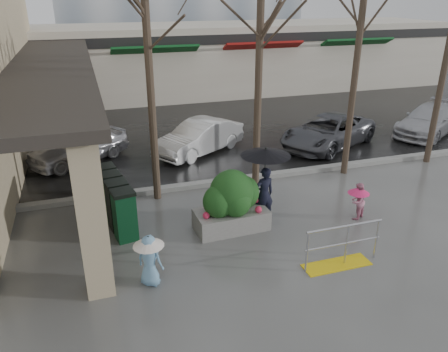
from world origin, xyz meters
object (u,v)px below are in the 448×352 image
tree_midwest (261,13)px  child_blue (149,256)px  woman (265,174)px  car_b (199,137)px  handrail (341,251)px  car_c (328,131)px  tree_mideast (361,25)px  car_a (79,145)px  child_pink (358,199)px  news_boxes (115,200)px  tree_west (146,21)px  planter (232,201)px  car_d (430,120)px

tree_midwest → child_blue: bearing=-134.2°
woman → car_b: size_ratio=0.55×
handrail → car_c: 8.50m
car_c → handrail: bearing=-55.8°
tree_mideast → car_a: tree_mideast is taller
tree_mideast → car_b: tree_mideast is taller
tree_mideast → child_blue: size_ratio=5.53×
tree_mideast → child_pink: size_ratio=6.21×
handrail → news_boxes: size_ratio=0.77×
tree_mideast → car_c: bearing=71.7°
tree_midwest → car_a: (-5.38, 3.96, -4.60)m
tree_mideast → car_a: size_ratio=1.76×
tree_west → car_c: size_ratio=1.50×
child_pink → child_blue: size_ratio=0.89×
child_pink → car_b: size_ratio=0.27×
planter → car_d: bearing=25.6°
handrail → tree_west: tree_west is taller
handrail → tree_mideast: 7.28m
handrail → car_b: 8.37m
woman → car_b: 5.83m
woman → news_boxes: 4.04m
child_blue → car_b: size_ratio=0.31×
tree_west → tree_mideast: tree_west is taller
handrail → tree_midwest: tree_midwest is taller
car_c → car_d: same height
handrail → child_blue: bearing=171.7°
tree_west → child_blue: 6.12m
car_b → car_d: same height
tree_midwest → news_boxes: 6.53m
handrail → car_a: car_a is taller
child_pink → planter: planter is taller
planter → car_a: planter is taller
tree_west → tree_midwest: tree_midwest is taller
child_blue → news_boxes: 3.00m
child_pink → planter: bearing=-38.1°
tree_west → car_d: bearing=12.6°
tree_midwest → child_blue: (-4.07, -4.18, -4.54)m
child_pink → car_c: car_c is taller
child_blue → planter: 2.97m
car_b → car_c: same height
handrail → child_blue: size_ratio=1.62×
car_d → child_pink: bearing=-81.1°
planter → car_a: (-3.72, 6.40, -0.16)m
handrail → tree_west: size_ratio=0.28×
tree_mideast → child_blue: (-7.37, -4.18, -4.17)m
woman → car_c: 6.99m
car_a → car_b: size_ratio=0.97×
tree_west → car_a: size_ratio=1.84×
car_b → tree_west: bearing=-64.5°
child_pink → handrail: bearing=18.7°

